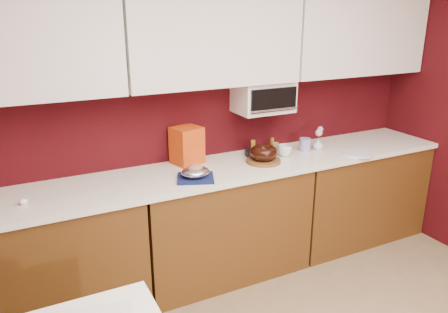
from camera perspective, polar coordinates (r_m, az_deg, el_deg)
wall_back at (r=3.47m, az=-2.58°, el=5.61°), size 4.00×0.02×2.50m
base_cabinet_left at (r=3.20m, az=-22.79°, el=-12.94°), size 1.31×0.58×0.86m
base_cabinet_center at (r=3.48m, az=-0.27°, el=-8.70°), size 1.31×0.58×0.86m
base_cabinet_right at (r=4.19m, az=16.33°, el=-4.62°), size 1.31×0.58×0.86m
countertop at (r=3.30m, az=-0.28°, el=-1.74°), size 4.00×0.62×0.04m
upper_cabinet_left at (r=2.93m, az=-26.54°, el=13.27°), size 1.31×0.33×0.70m
upper_cabinet_center at (r=3.23m, az=-1.50°, el=15.44°), size 1.31×0.33×0.70m
upper_cabinet_right at (r=3.99m, az=16.77°, el=15.27°), size 1.31×0.33×0.70m
toaster_oven at (r=3.52m, az=5.12°, el=7.83°), size 0.45×0.30×0.25m
toaster_oven_door at (r=3.39m, az=6.55°, el=7.37°), size 0.40×0.02×0.18m
toaster_oven_handle at (r=3.39m, az=6.64°, el=6.08°), size 0.42×0.02×0.02m
cake_base at (r=3.41m, az=5.17°, el=-0.57°), size 0.35×0.35×0.02m
bundt_cake at (r=3.39m, az=5.21°, el=0.51°), size 0.24×0.24×0.09m
navy_towel at (r=3.06m, az=-3.74°, el=-2.82°), size 0.31×0.29×0.02m
foil_ham_nest at (r=3.05m, az=-3.76°, el=-2.03°), size 0.24×0.21×0.07m
roasted_ham at (r=3.04m, az=-3.77°, el=-1.59°), size 0.12×0.11×0.07m
pandoro_box at (r=3.36m, az=-4.87°, el=1.46°), size 0.25×0.24×0.29m
dark_pan at (r=3.58m, az=4.51°, el=0.48°), size 0.26×0.26×0.04m
coffee_mug at (r=3.57m, az=7.92°, el=0.92°), size 0.11×0.11×0.11m
blue_jar at (r=3.72m, az=10.52°, el=1.52°), size 0.11×0.11×0.11m
flower_vase at (r=3.78m, az=12.18°, el=1.66°), size 0.09×0.09×0.11m
flower_pink at (r=3.76m, az=12.28°, el=3.04°), size 0.06×0.06×0.06m
flower_blue at (r=3.79m, az=12.47°, el=3.49°), size 0.05×0.05×0.05m
china_plate at (r=3.76m, az=17.13°, el=0.37°), size 0.31×0.31×0.01m
amber_bottle at (r=3.62m, az=3.81°, el=1.30°), size 0.05×0.05×0.11m
paper_cup at (r=3.65m, az=6.72°, el=1.15°), size 0.06×0.06×0.09m
egg_right at (r=2.93m, az=-24.74°, el=-5.38°), size 0.06×0.05×0.04m
amber_bottle_tall at (r=3.71m, az=6.30°, el=1.64°), size 0.04×0.04×0.11m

